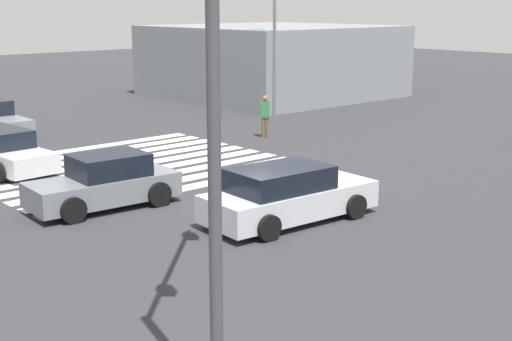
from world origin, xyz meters
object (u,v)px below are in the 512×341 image
object	(u,v)px
car_5	(287,195)
pedestrian	(265,114)
car_4	(3,151)
car_0	(105,183)
traffic_signal_mast	(224,31)
street_light_pole_a	(275,10)

from	to	relation	value
car_5	pedestrian	distance (m)	11.94
car_4	car_5	world-z (taller)	car_5
car_0	pedestrian	bearing A→B (deg)	-151.41
traffic_signal_mast	car_5	bearing A→B (deg)	-6.79
pedestrian	street_light_pole_a	size ratio (longest dim) A/B	0.20
car_4	street_light_pole_a	distance (m)	16.06
pedestrian	street_light_pole_a	world-z (taller)	street_light_pole_a
pedestrian	traffic_signal_mast	bearing A→B (deg)	-0.41
car_0	street_light_pole_a	world-z (taller)	street_light_pole_a
traffic_signal_mast	car_0	distance (m)	10.50
traffic_signal_mast	car_4	bearing A→B (deg)	34.64
car_5	pedestrian	bearing A→B (deg)	54.13
traffic_signal_mast	car_4	size ratio (longest dim) A/B	1.59
pedestrian	car_4	bearing A→B (deg)	-53.57
car_4	car_5	distance (m)	11.05
traffic_signal_mast	pedestrian	xyz separation A→B (m)	(-13.57, -13.80, -4.17)
car_0	car_5	world-z (taller)	car_0
car_4	street_light_pole_a	size ratio (longest dim) A/B	0.53
traffic_signal_mast	pedestrian	distance (m)	19.80
car_4	street_light_pole_a	world-z (taller)	street_light_pole_a
traffic_signal_mast	car_5	size ratio (longest dim) A/B	1.51
car_5	pedestrian	xyz separation A→B (m)	(-7.66, -9.15, 0.30)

